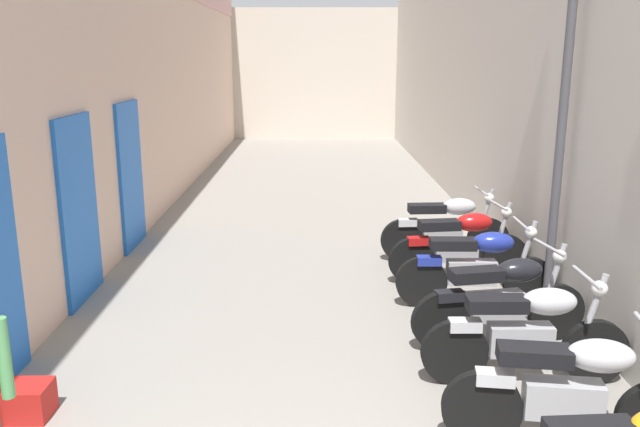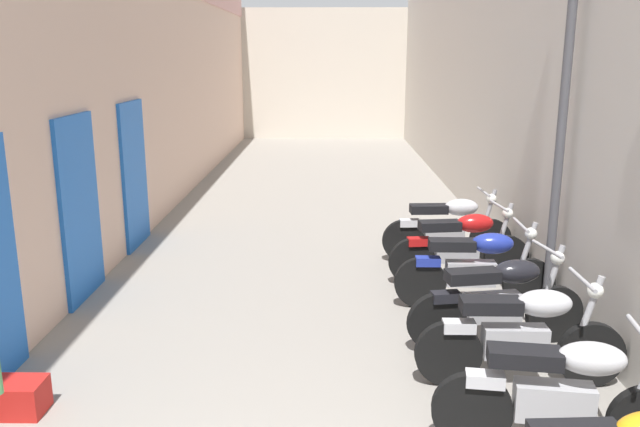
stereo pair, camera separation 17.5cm
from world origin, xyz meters
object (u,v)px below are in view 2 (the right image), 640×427
motorcycle_fifth (476,267)px  motorcycle_second (563,392)px  street_lamp (561,47)px  motorcycle_fourth (499,299)px  motorcycle_seventh (448,227)px  motorcycle_sixth (461,245)px  plastic_crate (17,397)px  motorcycle_third (522,333)px

motorcycle_fifth → motorcycle_second: bearing=-90.0°
motorcycle_second → street_lamp: bearing=75.4°
motorcycle_fourth → motorcycle_seventh: bearing=90.0°
motorcycle_second → motorcycle_fourth: bearing=90.0°
motorcycle_fourth → motorcycle_second: bearing=-90.0°
motorcycle_second → motorcycle_fifth: same height
motorcycle_fifth → motorcycle_sixth: (-0.00, 0.88, 0.00)m
motorcycle_fourth → plastic_crate: bearing=-162.7°
motorcycle_seventh → motorcycle_fourth: bearing=-90.0°
motorcycle_fourth → motorcycle_fifth: (0.00, 1.02, 0.00)m
motorcycle_fourth → motorcycle_sixth: 1.90m
motorcycle_fourth → motorcycle_fifth: size_ratio=0.99×
motorcycle_fourth → street_lamp: 2.70m
motorcycle_fourth → motorcycle_third: bearing=-90.0°
plastic_crate → motorcycle_second: bearing=-6.8°
motorcycle_fifth → motorcycle_third: bearing=-90.0°
motorcycle_third → motorcycle_fifth: bearing=90.0°
motorcycle_sixth → street_lamp: (0.71, -1.01, 2.45)m
motorcycle_second → plastic_crate: (-4.25, 0.50, -0.36)m
motorcycle_third → street_lamp: size_ratio=0.36×
street_lamp → motorcycle_sixth: bearing=124.9°
motorcycle_seventh → street_lamp: street_lamp is taller
motorcycle_third → motorcycle_seventh: (-0.00, 3.60, 0.00)m
motorcycle_seventh → motorcycle_third: bearing=-90.0°
motorcycle_second → street_lamp: 3.72m
motorcycle_third → street_lamp: street_lamp is taller
motorcycle_seventh → motorcycle_second: bearing=-90.0°
street_lamp → motorcycle_fourth: bearing=-128.6°
motorcycle_second → motorcycle_third: bearing=90.0°
motorcycle_third → motorcycle_fifth: same height
motorcycle_second → motorcycle_third: 1.02m
motorcycle_sixth → motorcycle_seventh: (0.00, 0.90, 0.00)m
motorcycle_second → plastic_crate: 4.30m
street_lamp → plastic_crate: bearing=-156.0°
motorcycle_fifth → motorcycle_seventh: 1.78m
motorcycle_second → street_lamp: size_ratio=0.36×
motorcycle_fourth → plastic_crate: 4.47m
motorcycle_fourth → plastic_crate: size_ratio=4.17×
motorcycle_third → motorcycle_sixth: same height
plastic_crate → motorcycle_fifth: bearing=28.8°
motorcycle_third → street_lamp: (0.71, 1.69, 2.45)m
motorcycle_seventh → plastic_crate: (-4.25, -4.12, -0.36)m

